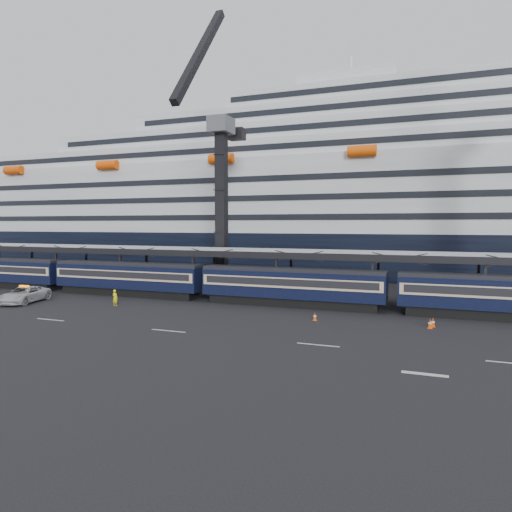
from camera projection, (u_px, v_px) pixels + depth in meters
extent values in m
plane|color=black|center=(356.00, 334.00, 34.80)|extent=(260.00, 260.00, 0.00)
cube|color=beige|center=(50.00, 320.00, 40.16)|extent=(3.00, 0.15, 0.02)
cube|color=beige|center=(169.00, 331.00, 35.96)|extent=(3.00, 0.15, 0.02)
cube|color=beige|center=(318.00, 345.00, 31.77)|extent=(3.00, 0.15, 0.02)
cube|color=beige|center=(425.00, 374.00, 25.58)|extent=(2.50, 0.40, 0.02)
cube|color=black|center=(3.00, 284.00, 60.91)|extent=(17.48, 2.40, 0.90)
cube|color=black|center=(3.00, 270.00, 60.78)|extent=(19.00, 2.80, 2.70)
cube|color=beige|center=(3.00, 268.00, 60.76)|extent=(18.62, 2.92, 1.05)
cube|color=black|center=(3.00, 268.00, 60.76)|extent=(17.86, 2.98, 0.70)
cube|color=black|center=(2.00, 259.00, 60.68)|extent=(19.00, 2.50, 0.35)
cube|color=black|center=(128.00, 292.00, 53.91)|extent=(17.48, 2.40, 0.90)
cube|color=black|center=(128.00, 276.00, 53.78)|extent=(19.00, 2.80, 2.70)
cube|color=beige|center=(128.00, 274.00, 53.76)|extent=(18.62, 2.92, 1.05)
cube|color=black|center=(128.00, 274.00, 53.76)|extent=(17.86, 2.98, 0.70)
cube|color=black|center=(128.00, 264.00, 53.68)|extent=(19.00, 2.50, 0.35)
cube|color=black|center=(291.00, 302.00, 46.91)|extent=(17.48, 2.40, 0.90)
cube|color=black|center=(291.00, 284.00, 46.79)|extent=(19.00, 2.80, 2.70)
cube|color=beige|center=(291.00, 281.00, 46.77)|extent=(18.62, 2.92, 1.05)
cube|color=black|center=(291.00, 281.00, 46.76)|extent=(17.86, 2.98, 0.70)
cube|color=black|center=(291.00, 270.00, 46.68)|extent=(19.00, 2.50, 0.35)
cube|color=black|center=(511.00, 315.00, 39.92)|extent=(17.48, 2.40, 0.90)
cube|color=black|center=(512.00, 295.00, 39.79)|extent=(19.00, 2.80, 2.70)
cube|color=beige|center=(512.00, 291.00, 39.77)|extent=(18.62, 2.92, 1.05)
cube|color=black|center=(512.00, 291.00, 39.77)|extent=(17.86, 2.98, 0.70)
cube|color=black|center=(512.00, 278.00, 39.69)|extent=(19.00, 2.50, 0.35)
cube|color=#9EA1A6|center=(376.00, 253.00, 47.51)|extent=(130.00, 6.00, 0.25)
cube|color=black|center=(373.00, 258.00, 44.72)|extent=(130.00, 0.25, 0.70)
cube|color=black|center=(379.00, 254.00, 50.33)|extent=(130.00, 0.25, 0.70)
cube|color=black|center=(32.00, 263.00, 67.80)|extent=(0.25, 0.25, 5.40)
cube|color=black|center=(56.00, 268.00, 59.07)|extent=(0.25, 0.25, 5.40)
cube|color=black|center=(86.00, 265.00, 64.30)|extent=(0.25, 0.25, 5.40)
cube|color=black|center=(120.00, 271.00, 55.57)|extent=(0.25, 0.25, 5.40)
cube|color=black|center=(147.00, 267.00, 60.80)|extent=(0.25, 0.25, 5.40)
cube|color=black|center=(193.00, 274.00, 52.07)|extent=(0.25, 0.25, 5.40)
cube|color=black|center=(214.00, 270.00, 57.31)|extent=(0.25, 0.25, 5.40)
cube|color=black|center=(276.00, 278.00, 48.58)|extent=(0.25, 0.25, 5.40)
cube|color=black|center=(291.00, 273.00, 53.81)|extent=(0.25, 0.25, 5.40)
cube|color=black|center=(372.00, 282.00, 45.08)|extent=(0.25, 0.25, 5.40)
cube|color=black|center=(378.00, 276.00, 50.31)|extent=(0.25, 0.25, 5.40)
cube|color=black|center=(485.00, 287.00, 41.58)|extent=(0.25, 0.25, 5.40)
cube|color=black|center=(478.00, 280.00, 46.81)|extent=(0.25, 0.25, 5.40)
cube|color=black|center=(395.00, 253.00, 77.53)|extent=(200.00, 28.00, 7.00)
cube|color=silver|center=(397.00, 197.00, 76.87)|extent=(190.00, 26.88, 12.00)
cube|color=silver|center=(398.00, 152.00, 76.35)|extent=(160.00, 24.64, 3.00)
cube|color=black|center=(392.00, 139.00, 64.79)|extent=(153.60, 0.12, 0.90)
cube|color=silver|center=(398.00, 134.00, 76.14)|extent=(124.00, 21.84, 3.00)
cube|color=black|center=(393.00, 120.00, 65.89)|extent=(119.04, 0.12, 0.90)
cube|color=silver|center=(398.00, 115.00, 75.93)|extent=(90.00, 19.04, 3.00)
cube|color=black|center=(394.00, 101.00, 66.99)|extent=(86.40, 0.12, 0.90)
cube|color=silver|center=(399.00, 97.00, 75.72)|extent=(56.00, 16.24, 3.00)
cube|color=black|center=(396.00, 83.00, 68.09)|extent=(53.76, 0.12, 0.90)
cube|color=silver|center=(350.00, 87.00, 78.34)|extent=(16.00, 12.00, 2.50)
cylinder|color=#F25007|center=(14.00, 170.00, 87.84)|extent=(4.00, 1.60, 1.60)
cylinder|color=#F25007|center=(108.00, 165.00, 80.14)|extent=(4.00, 1.60, 1.60)
cylinder|color=#F25007|center=(221.00, 159.00, 72.44)|extent=(4.00, 1.60, 1.60)
cylinder|color=#F25007|center=(362.00, 151.00, 64.75)|extent=(4.00, 1.60, 1.60)
cube|color=#4F5157|center=(222.00, 281.00, 59.48)|extent=(4.50, 4.50, 2.00)
cube|color=black|center=(221.00, 204.00, 58.78)|extent=(1.30, 1.30, 18.00)
cube|color=#4F5157|center=(221.00, 125.00, 58.09)|extent=(2.60, 3.20, 2.00)
cube|color=black|center=(199.00, 54.00, 52.20)|extent=(0.90, 12.26, 14.37)
cube|color=black|center=(229.00, 129.00, 60.44)|extent=(0.90, 5.04, 0.90)
cube|color=black|center=(237.00, 134.00, 62.81)|extent=(2.20, 1.60, 1.60)
imported|color=#B5B9BD|center=(24.00, 295.00, 48.87)|extent=(4.04, 6.61, 1.71)
imported|color=#FCF80D|center=(115.00, 298.00, 46.90)|extent=(0.66, 0.47, 1.70)
cube|color=#F25007|center=(25.00, 296.00, 53.52)|extent=(0.38, 0.38, 0.04)
cone|color=#F25007|center=(25.00, 293.00, 53.50)|extent=(0.32, 0.32, 0.72)
cylinder|color=white|center=(25.00, 293.00, 53.50)|extent=(0.27, 0.27, 0.12)
cube|color=#F25007|center=(26.00, 293.00, 55.59)|extent=(0.38, 0.38, 0.04)
cone|color=#F25007|center=(26.00, 290.00, 55.56)|extent=(0.32, 0.32, 0.71)
cylinder|color=white|center=(26.00, 290.00, 55.56)|extent=(0.27, 0.27, 0.12)
cube|color=#F25007|center=(315.00, 320.00, 39.85)|extent=(0.37, 0.37, 0.04)
cone|color=#F25007|center=(315.00, 316.00, 39.83)|extent=(0.31, 0.31, 0.70)
cylinder|color=white|center=(315.00, 316.00, 39.83)|extent=(0.26, 0.26, 0.12)
cube|color=#F25007|center=(433.00, 327.00, 37.33)|extent=(0.39, 0.39, 0.04)
cone|color=#F25007|center=(433.00, 322.00, 37.30)|extent=(0.33, 0.33, 0.74)
cylinder|color=white|center=(433.00, 322.00, 37.30)|extent=(0.28, 0.28, 0.12)
cube|color=#F25007|center=(430.00, 328.00, 36.83)|extent=(0.40, 0.40, 0.04)
cone|color=#F25007|center=(430.00, 323.00, 36.81)|extent=(0.34, 0.34, 0.76)
cylinder|color=white|center=(430.00, 323.00, 36.81)|extent=(0.29, 0.29, 0.13)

